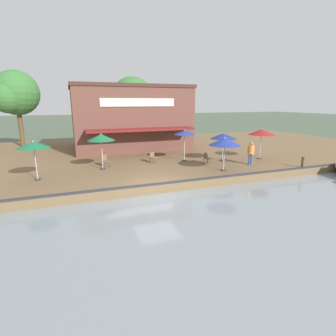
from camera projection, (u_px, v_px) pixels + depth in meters
The scene contains 17 objects.
ground_plane at pixel (157, 195), 15.13m from camera, with size 220.00×220.00×0.00m, color #4C5B47.
quay_deck at pixel (121, 155), 25.06m from camera, with size 22.00×56.00×0.60m, color brown.
quay_edge_fender at pixel (156, 184), 15.07m from camera, with size 0.20×50.40×0.10m, color #2D2D33.
waterfront_restaurant at pixel (129, 117), 27.23m from camera, with size 10.04×11.39×6.25m.
patio_umbrella_by_entrance at pixel (101, 137), 18.06m from camera, with size 1.89×1.89×2.54m.
patio_umbrella_near_quay_edge at pixel (33, 145), 15.50m from camera, with size 1.87×1.87×2.42m.
patio_umbrella_mid_patio_left at pixel (185, 133), 20.78m from camera, with size 1.74×1.74×2.51m.
patio_umbrella_back_row at pixel (223, 136), 20.81m from camera, with size 2.09×2.09×2.29m.
patio_umbrella_far_corner at pixel (225, 142), 17.77m from camera, with size 2.15×2.15×2.32m.
patio_umbrella_mid_patio_right at pixel (262, 132), 21.52m from camera, with size 2.13×2.13×2.52m.
cafe_chair_back_row_seat at pixel (105, 160), 19.34m from camera, with size 0.59×0.59×0.85m.
cafe_chair_beside_entrance at pixel (153, 157), 20.47m from camera, with size 0.57×0.57×0.85m.
cafe_chair_far_corner_seat at pixel (207, 158), 20.19m from camera, with size 0.57×0.57×0.85m.
person_at_quay_edge at pixel (251, 151), 19.73m from camera, with size 0.49×0.49×1.72m.
mooring_post at pixel (303, 162), 19.01m from camera, with size 0.22×0.22×0.78m.
tree_upstream_bank at pixel (14, 94), 26.73m from camera, with size 4.77×4.54×7.84m.
tree_downstream_bank at pixel (132, 101), 30.30m from camera, with size 5.44×5.18×7.51m.
Camera 1 is at (13.62, -4.38, 5.21)m, focal length 28.00 mm.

